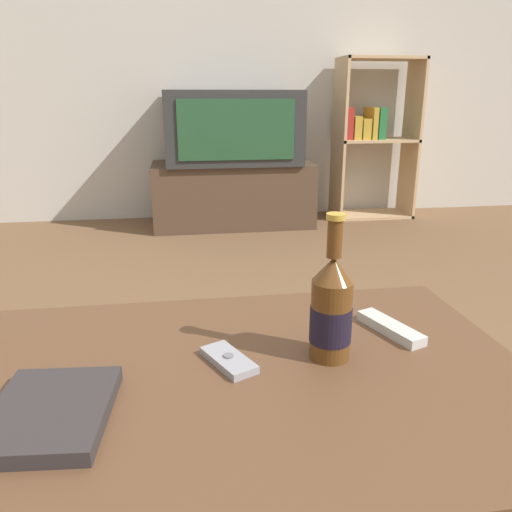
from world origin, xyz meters
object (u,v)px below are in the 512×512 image
at_px(tv_stand, 233,194).
at_px(remote_control, 390,328).
at_px(television, 232,127).
at_px(bookshelf, 371,136).
at_px(cell_phone, 229,360).
at_px(table_book, 50,413).
at_px(beer_bottle, 331,310).

distance_m(tv_stand, remote_control, 2.61).
distance_m(television, remote_control, 2.60).
height_order(bookshelf, cell_phone, bookshelf).
bearing_deg(remote_control, table_book, 177.72).
bearing_deg(remote_control, beer_bottle, -173.22).
xyz_separation_m(beer_bottle, cell_phone, (-0.18, 0.00, -0.09)).
bearing_deg(beer_bottle, bookshelf, 67.59).
distance_m(cell_phone, table_book, 0.30).
xyz_separation_m(bookshelf, cell_phone, (-1.33, -2.77, -0.17)).
bearing_deg(television, cell_phone, -96.32).
relative_size(beer_bottle, remote_control, 1.65).
height_order(television, bookshelf, bookshelf).
relative_size(television, cell_phone, 6.93).
distance_m(bookshelf, beer_bottle, 3.00).
bearing_deg(tv_stand, table_book, -101.49).
distance_m(remote_control, table_book, 0.63).
bearing_deg(tv_stand, bookshelf, 5.81).
xyz_separation_m(tv_stand, beer_bottle, (-0.11, -2.67, 0.30)).
bearing_deg(bookshelf, cell_phone, -115.57).
relative_size(tv_stand, cell_phone, 8.50).
height_order(tv_stand, television, television).
bearing_deg(beer_bottle, cell_phone, 179.22).
height_order(television, table_book, television).
xyz_separation_m(television, cell_phone, (-0.30, -2.67, -0.24)).
relative_size(cell_phone, table_book, 0.57).
relative_size(remote_control, table_book, 0.72).
bearing_deg(bookshelf, beer_bottle, -112.41).
height_order(tv_stand, beer_bottle, beer_bottle).
distance_m(beer_bottle, cell_phone, 0.20).
bearing_deg(table_book, television, 83.40).
distance_m(tv_stand, television, 0.46).
bearing_deg(cell_phone, tv_stand, 58.00).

